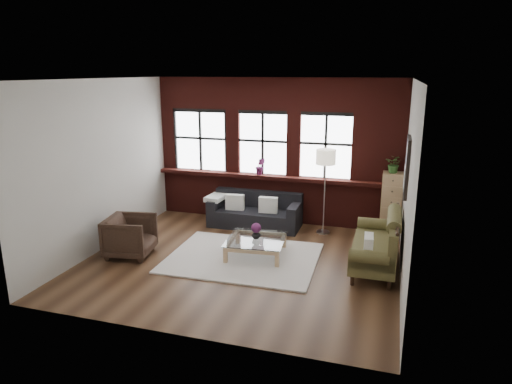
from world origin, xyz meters
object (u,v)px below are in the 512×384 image
(armchair, at_px, (130,236))
(drawer_chest, at_px, (391,205))
(coffee_table, at_px, (256,247))
(floor_lamp, at_px, (325,189))
(vase, at_px, (256,234))
(dark_sofa, at_px, (255,211))
(vintage_settee, at_px, (375,240))

(armchair, bearing_deg, drawer_chest, -71.25)
(coffee_table, bearing_deg, floor_lamp, 58.36)
(floor_lamp, bearing_deg, vase, -121.64)
(coffee_table, bearing_deg, drawer_chest, 38.60)
(armchair, relative_size, floor_lamp, 0.43)
(vase, relative_size, drawer_chest, 0.13)
(dark_sofa, height_order, drawer_chest, drawer_chest)
(vase, bearing_deg, vintage_settee, 3.36)
(drawer_chest, bearing_deg, vintage_settee, -97.51)
(armchair, xyz_separation_m, vase, (2.24, 0.64, 0.05))
(coffee_table, xyz_separation_m, drawer_chest, (2.34, 1.87, 0.50))
(vintage_settee, xyz_separation_m, floor_lamp, (-1.11, 1.49, 0.47))
(vintage_settee, relative_size, armchair, 2.27)
(vintage_settee, bearing_deg, armchair, -169.99)
(dark_sofa, bearing_deg, armchair, -127.75)
(armchair, xyz_separation_m, coffee_table, (2.24, 0.64, -0.21))
(dark_sofa, distance_m, vase, 1.67)
(coffee_table, xyz_separation_m, floor_lamp, (1.00, 1.62, 0.80))
(vintage_settee, bearing_deg, coffee_table, -176.64)
(coffee_table, height_order, floor_lamp, floor_lamp)
(dark_sofa, bearing_deg, coffee_table, -72.11)
(armchair, height_order, drawer_chest, drawer_chest)
(dark_sofa, height_order, armchair, armchair)
(drawer_chest, bearing_deg, coffee_table, -141.40)
(vintage_settee, height_order, drawer_chest, drawer_chest)
(vase, bearing_deg, drawer_chest, 38.60)
(floor_lamp, bearing_deg, dark_sofa, -178.93)
(armchair, relative_size, coffee_table, 0.79)
(dark_sofa, relative_size, drawer_chest, 1.49)
(armchair, bearing_deg, vintage_settee, -89.98)
(vintage_settee, distance_m, floor_lamp, 1.92)
(coffee_table, bearing_deg, armchair, -163.97)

